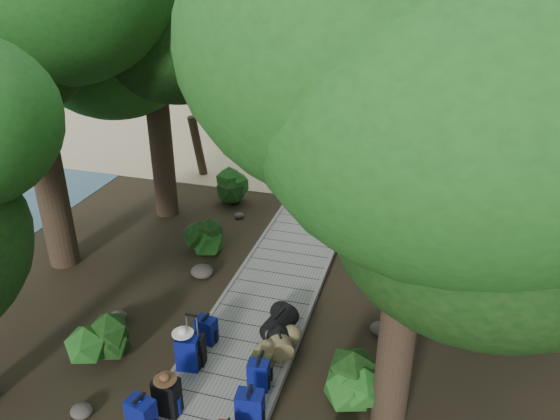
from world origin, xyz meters
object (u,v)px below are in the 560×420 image
(backpack_left_b, at_px, (167,395))
(duffel_right_khaki, at_px, (279,343))
(backpack_right_d, at_px, (261,366))
(lone_suitcase_on_sand, at_px, (347,157))
(backpack_left_d, at_px, (206,329))
(backpack_right_c, at_px, (258,374))
(duffel_right_black, at_px, (280,324))
(sun_lounger, at_px, (451,143))
(backpack_left_a, at_px, (142,416))
(suitcase_on_boardwalk, at_px, (194,349))
(backpack_left_c, at_px, (188,351))
(backpack_right_b, at_px, (250,409))
(kayak, at_px, (263,135))

(backpack_left_b, height_order, duffel_right_khaki, backpack_left_b)
(backpack_right_d, xyz_separation_m, lone_suitcase_on_sand, (-0.39, 10.83, -0.03))
(backpack_left_d, xyz_separation_m, backpack_right_c, (1.35, -0.89, 0.02))
(duffel_right_black, xyz_separation_m, sun_lounger, (3.08, 12.19, -0.01))
(backpack_left_a, height_order, duffel_right_khaki, backpack_left_a)
(suitcase_on_boardwalk, bearing_deg, backpack_left_c, -112.81)
(backpack_right_b, bearing_deg, sun_lounger, 71.93)
(duffel_right_black, relative_size, suitcase_on_boardwalk, 1.23)
(duffel_right_khaki, bearing_deg, suitcase_on_boardwalk, 177.70)
(backpack_left_d, height_order, backpack_right_c, backpack_right_c)
(duffel_right_black, relative_size, sun_lounger, 0.38)
(backpack_left_a, height_order, sun_lounger, backpack_left_a)
(backpack_left_c, bearing_deg, suitcase_on_boardwalk, 65.02)
(sun_lounger, bearing_deg, backpack_left_b, -96.60)
(kayak, xyz_separation_m, sun_lounger, (7.20, 0.58, 0.18))
(lone_suitcase_on_sand, distance_m, kayak, 4.29)
(backpack_left_b, bearing_deg, backpack_left_a, -104.25)
(backpack_left_a, bearing_deg, backpack_left_d, 101.24)
(backpack_right_b, xyz_separation_m, kayak, (-4.32, 13.94, -0.34))
(suitcase_on_boardwalk, distance_m, lone_suitcase_on_sand, 10.82)
(sun_lounger, bearing_deg, backpack_right_b, -91.54)
(sun_lounger, bearing_deg, lone_suitcase_on_sand, -132.92)
(backpack_right_c, relative_size, duffel_right_khaki, 0.98)
(backpack_left_b, height_order, kayak, backpack_left_b)
(backpack_left_d, xyz_separation_m, duffel_right_khaki, (1.42, 0.10, -0.08))
(sun_lounger, bearing_deg, duffel_right_black, -94.49)
(duffel_right_black, distance_m, kayak, 12.33)
(backpack_left_b, bearing_deg, lone_suitcase_on_sand, 88.22)
(backpack_left_c, relative_size, kayak, 0.26)
(duffel_right_khaki, height_order, kayak, duffel_right_khaki)
(backpack_right_b, relative_size, duffel_right_black, 1.00)
(backpack_left_b, relative_size, lone_suitcase_on_sand, 1.10)
(lone_suitcase_on_sand, xyz_separation_m, kayak, (-3.77, 2.05, -0.20))
(duffel_right_black, bearing_deg, kayak, 121.54)
(backpack_left_a, bearing_deg, duffel_right_black, 78.01)
(backpack_right_d, bearing_deg, duffel_right_khaki, 83.97)
(suitcase_on_boardwalk, height_order, lone_suitcase_on_sand, suitcase_on_boardwalk)
(backpack_left_b, bearing_deg, backpack_right_c, 39.04)
(duffel_right_khaki, relative_size, duffel_right_black, 0.82)
(backpack_right_d, bearing_deg, sun_lounger, 78.64)
(backpack_left_b, bearing_deg, kayak, 104.00)
(backpack_left_a, height_order, suitcase_on_boardwalk, backpack_left_a)
(duffel_right_black, bearing_deg, backpack_left_b, -104.16)
(backpack_right_d, distance_m, kayak, 13.53)
(lone_suitcase_on_sand, bearing_deg, backpack_right_d, -70.30)
(backpack_left_c, xyz_separation_m, lone_suitcase_on_sand, (0.95, 10.93, -0.13))
(backpack_left_d, xyz_separation_m, sun_lounger, (4.37, 12.79, -0.06))
(backpack_right_b, distance_m, backpack_right_c, 0.86)
(backpack_right_d, bearing_deg, lone_suitcase_on_sand, 93.47)
(backpack_left_a, relative_size, backpack_left_b, 1.04)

